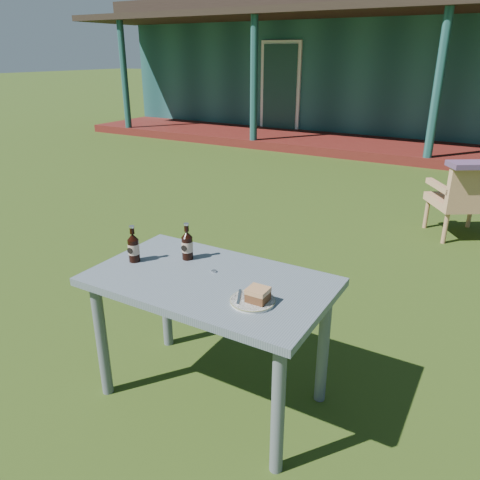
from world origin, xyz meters
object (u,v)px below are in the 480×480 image
Objects in this scene: cafe_table at (210,296)px; cake_slice at (258,295)px; armchair_left at (467,197)px; cola_bottle_near at (187,245)px; cola_bottle_far at (134,247)px; plate at (253,301)px.

cake_slice reaches higher than cafe_table.
armchair_left is at bearing 74.92° from cafe_table.
cafe_table is 3.38m from armchair_left.
cafe_table is at bearing -30.48° from cola_bottle_near.
plate is at bearing -5.54° from cola_bottle_far.
cake_slice is 0.79m from cola_bottle_far.
cola_bottle_near reaches higher than cafe_table.
cola_bottle_far reaches higher than cake_slice.
cafe_table is 5.89× the size of cola_bottle_near.
cola_bottle_far is at bearing -176.12° from cafe_table.
plate is 2.22× the size of cake_slice.
cafe_table is 1.57× the size of armchair_left.
armchair_left is at bearing 70.40° from cola_bottle_near.
cola_bottle_far is at bearing -112.15° from armchair_left.
cola_bottle_near is 0.27× the size of armchair_left.
cola_bottle_near is at bearing 156.87° from cake_slice.
cafe_table is 5.97× the size of cola_bottle_far.
cake_slice is at bearing 9.37° from plate.
plate is 1.00× the size of cola_bottle_near.
plate is at bearing -24.40° from cola_bottle_near.
armchair_left is (0.58, 3.36, -0.30)m from plate.
cake_slice is at bearing -99.34° from armchair_left.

